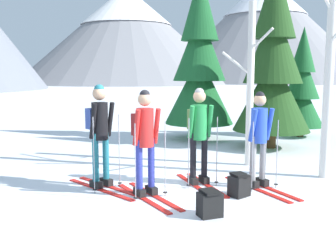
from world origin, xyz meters
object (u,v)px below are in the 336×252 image
at_px(pine_tree_mid, 302,87).
at_px(birch_tree_tall, 250,84).
at_px(skier_in_green, 199,130).
at_px(backpack_on_snow_beside, 210,204).
at_px(pine_tree_near, 273,64).
at_px(pine_tree_far, 199,63).
at_px(skier_in_red, 145,137).
at_px(birch_tree_slender, 330,46).
at_px(skier_in_black, 100,130).
at_px(backpack_on_snow_front, 239,185).
at_px(skier_in_blue, 259,136).

distance_m(pine_tree_mid, birch_tree_tall, 4.51).
bearing_deg(birch_tree_tall, skier_in_green, -150.55).
bearing_deg(backpack_on_snow_beside, pine_tree_near, 45.48).
relative_size(skier_in_green, pine_tree_far, 0.35).
xyz_separation_m(skier_in_red, birch_tree_slender, (3.55, -0.17, 1.51)).
relative_size(skier_in_red, skier_in_green, 1.00).
relative_size(skier_in_red, birch_tree_slender, 0.36).
distance_m(birch_tree_tall, backpack_on_snow_beside, 3.66).
distance_m(skier_in_red, birch_tree_slender, 3.87).
xyz_separation_m(pine_tree_mid, birch_tree_tall, (-3.63, -2.67, 0.22)).
distance_m(skier_in_black, backpack_on_snow_front, 2.54).
relative_size(skier_in_red, pine_tree_far, 0.35).
bearing_deg(skier_in_red, backpack_on_snow_beside, -65.88).
bearing_deg(pine_tree_far, skier_in_black, -133.99).
xyz_separation_m(skier_in_green, birch_tree_slender, (2.45, -0.46, 1.51)).
relative_size(skier_in_blue, birch_tree_tall, 0.50).
relative_size(birch_tree_slender, backpack_on_snow_beside, 12.78).
distance_m(skier_in_red, skier_in_blue, 2.01).
relative_size(pine_tree_near, pine_tree_mid, 1.43).
bearing_deg(backpack_on_snow_front, skier_in_red, 157.38).
distance_m(skier_in_blue, pine_tree_near, 4.05).
bearing_deg(skier_in_blue, pine_tree_far, 75.80).
relative_size(pine_tree_near, birch_tree_tall, 1.40).
bearing_deg(backpack_on_snow_beside, birch_tree_slender, 19.35).
distance_m(skier_in_green, birch_tree_slender, 2.91).
xyz_separation_m(skier_in_black, skier_in_red, (0.58, -0.73, -0.05)).
distance_m(skier_in_green, backpack_on_snow_front, 1.23).
height_order(skier_in_black, birch_tree_tall, birch_tree_tall).
relative_size(skier_in_red, skier_in_blue, 1.01).
distance_m(pine_tree_near, backpack_on_snow_front, 4.89).
relative_size(skier_in_blue, pine_tree_near, 0.35).
distance_m(skier_in_red, birch_tree_tall, 3.12).
distance_m(birch_tree_slender, backpack_on_snow_front, 3.17).
relative_size(skier_in_black, skier_in_red, 1.04).
height_order(skier_in_green, pine_tree_near, pine_tree_near).
bearing_deg(pine_tree_mid, backpack_on_snow_beside, -138.73).
distance_m(skier_in_green, pine_tree_near, 4.28).
xyz_separation_m(skier_in_red, pine_tree_far, (3.25, 4.70, 1.29)).
bearing_deg(skier_in_red, backpack_on_snow_front, -22.62).
bearing_deg(birch_tree_slender, skier_in_black, 167.71).
height_order(skier_in_red, pine_tree_near, pine_tree_near).
height_order(birch_tree_slender, backpack_on_snow_beside, birch_tree_slender).
relative_size(skier_in_black, pine_tree_near, 0.37).
bearing_deg(backpack_on_snow_front, birch_tree_slender, 11.07).
relative_size(pine_tree_near, backpack_on_snow_front, 12.79).
bearing_deg(backpack_on_snow_front, skier_in_black, 146.64).
xyz_separation_m(skier_in_black, pine_tree_mid, (6.97, 3.17, 0.52)).
relative_size(skier_in_black, skier_in_green, 1.04).
bearing_deg(pine_tree_far, skier_in_green, -115.95).
height_order(skier_in_blue, backpack_on_snow_front, skier_in_blue).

